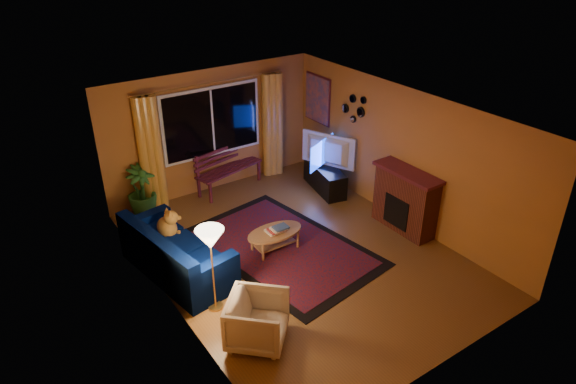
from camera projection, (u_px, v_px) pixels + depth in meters
floor at (298, 254)px, 8.65m from camera, size 4.50×6.00×0.02m
ceiling at (300, 112)px, 7.47m from camera, size 4.50×6.00×0.02m
wall_back at (212, 131)px, 10.26m from camera, size 4.50×0.02×2.50m
wall_left at (163, 232)px, 6.94m from camera, size 0.02×6.00×2.50m
wall_right at (401, 155)px, 9.19m from camera, size 0.02×6.00×2.50m
window at (212, 122)px, 10.11m from camera, size 2.00×0.02×1.30m
curtain_rod at (211, 83)px, 9.71m from camera, size 3.20×0.03×0.03m
curtain_left at (150, 154)px, 9.55m from camera, size 0.36×0.36×2.24m
curtain_right at (272, 125)px, 10.89m from camera, size 0.36×0.36×2.24m
bench at (230, 179)px, 10.65m from camera, size 1.56×0.79×0.45m
potted_plant at (141, 191)px, 9.60m from camera, size 0.69×0.69×0.99m
sofa at (177, 250)px, 8.00m from camera, size 1.21×2.18×0.84m
dog at (167, 224)px, 8.26m from camera, size 0.34×0.44×0.46m
armchair at (257, 318)px, 6.69m from camera, size 1.01×1.02×0.76m
floor_lamp at (213, 271)px, 7.15m from camera, size 0.27×0.27×1.31m
rug at (282, 247)px, 8.80m from camera, size 2.53×3.54×0.02m
coffee_table at (275, 240)px, 8.68m from camera, size 1.02×1.02×0.36m
tv_console at (325, 178)px, 10.60m from camera, size 0.66×1.29×0.51m
television at (326, 152)px, 10.32m from camera, size 0.63×1.13×0.68m
fireplace at (405, 202)px, 9.12m from camera, size 0.40×1.20×1.10m
mirror_cluster at (353, 107)px, 9.85m from camera, size 0.06×0.60×0.56m
painting at (317, 99)px, 10.76m from camera, size 0.04×0.76×0.96m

